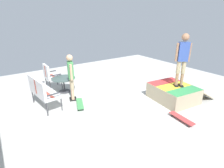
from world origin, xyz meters
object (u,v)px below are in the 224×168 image
Objects in this scene: skate_ramp at (174,93)px; patio_bench at (41,90)px; patio_chair_near_house at (50,74)px; skateboard_spare at (182,118)px; person_watching at (71,75)px; person_skater at (183,56)px; skateboard_by_bench at (80,104)px; patio_table at (64,82)px.

patio_bench is (2.04, 3.95, 0.34)m from skate_ramp.
patio_chair_near_house reaches higher than skateboard_spare.
person_watching is (-0.00, -1.01, 0.33)m from patio_bench.
skate_ramp is 1.30× the size of person_watching.
person_watching is at bearing -90.19° from patio_bench.
skateboard_spare is at bearing 132.33° from person_skater.
skateboard_by_bench is 1.00× the size of skateboard_spare.
skateboard_by_bench is at bearing -171.12° from patio_chair_near_house.
skate_ramp is 1.31m from person_skater.
skateboard_spare is (-2.46, -2.01, 0.00)m from skateboard_by_bench.
skateboard_by_bench is at bearing 39.21° from skateboard_spare.
patio_table is (-0.61, -0.33, -0.21)m from patio_chair_near_house.
skateboard_spare is at bearing -140.79° from skateboard_by_bench.
skateboard_spare is (-1.01, 0.93, -0.19)m from skate_ramp.
patio_table is (2.88, 2.93, 0.13)m from skate_ramp.
skateboard_by_bench is (1.46, 2.94, -0.19)m from skate_ramp.
person_skater is (-3.60, -3.32, 0.97)m from patio_chair_near_house.
patio_bench reaches higher than skateboard_spare.
person_skater reaches higher than skateboard_spare.
person_skater is 2.01m from skateboard_spare.
person_skater reaches higher than patio_chair_near_house.
patio_bench is at bearing 89.81° from person_watching.
patio_table is at bearing 45.48° from skate_ramp.
person_watching is 0.93× the size of person_skater.
skateboard_by_bench is at bearing 179.72° from patio_table.
skate_ramp is 4.46m from patio_bench.
patio_bench is 4.65m from person_skater.
patio_chair_near_house is 5.09m from skateboard_spare.
person_watching is at bearing 179.65° from patio_table.
patio_chair_near_house is 1.53m from person_watching.
skateboard_spare is (-3.04, -2.01, -0.86)m from person_watching.
skateboard_by_bench is (-1.43, 0.01, -0.32)m from patio_table.
patio_chair_near_house is at bearing 27.34° from skateboard_spare.
patio_chair_near_house reaches higher than skateboard_by_bench.
patio_table is at bearing -50.39° from patio_bench.
skateboard_by_bench is at bearing -120.07° from patio_bench.
skate_ramp is 1.62× the size of patio_bench.
skateboard_spare is (-3.05, -3.02, -0.53)m from patio_bench.
skate_ramp is 3.64m from person_watching.
patio_bench reaches higher than skateboard_by_bench.
patio_chair_near_house reaches higher than skate_ramp.
patio_table is at bearing -0.28° from skateboard_by_bench.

